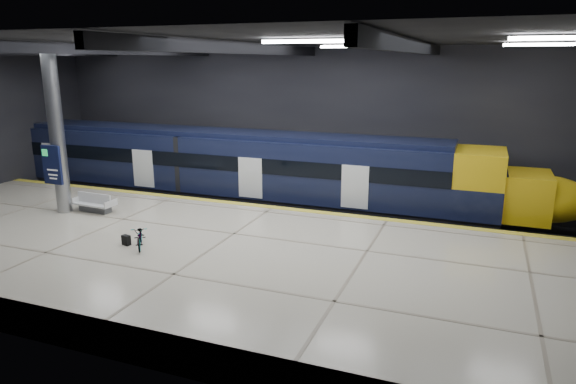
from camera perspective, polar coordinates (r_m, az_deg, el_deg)
The scene contains 10 objects.
ground at distance 20.40m, azimuth -4.65°, elevation -6.68°, with size 30.00×30.00×0.00m, color black.
room_shell at distance 19.11m, azimuth -5.00°, elevation 9.54°, with size 30.10×16.10×8.05m.
platform at distance 18.14m, azimuth -8.12°, elevation -7.67°, with size 30.00×11.00×1.10m, color beige.
safety_strip at distance 22.43m, azimuth -1.69°, elevation -1.70°, with size 30.00×0.40×0.01m, color yellow.
rails at distance 25.17m, azimuth 0.74°, elevation -2.32°, with size 30.00×1.52×0.16m.
train at distance 25.79m, azimuth -5.31°, elevation 2.57°, with size 29.40×2.84×3.79m.
bench at distance 23.21m, azimuth -20.66°, elevation -1.37°, with size 1.86×0.85×0.80m.
bicycle at distance 18.32m, azimuth -16.11°, elevation -4.74°, with size 0.53×1.51×0.79m, color #99999E.
pannier_bag at distance 18.74m, azimuth -17.54°, elevation -5.12°, with size 0.30×0.18×0.35m, color black.
info_column at distance 23.10m, azimuth -24.37°, elevation 6.02°, with size 0.90×0.78×6.90m.
Camera 1 is at (8.32, -17.12, 7.33)m, focal length 32.00 mm.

